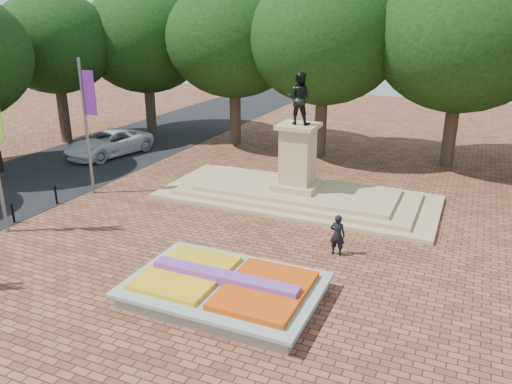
# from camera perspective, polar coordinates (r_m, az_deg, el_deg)

# --- Properties ---
(ground) EXTENTS (90.00, 90.00, 0.00)m
(ground) POSITION_cam_1_polar(r_m,az_deg,el_deg) (19.05, -3.51, -8.44)
(ground) COLOR brown
(ground) RESTS_ON ground
(asphalt_street) EXTENTS (9.00, 90.00, 0.02)m
(asphalt_street) POSITION_cam_1_polar(r_m,az_deg,el_deg) (31.58, -24.01, 1.41)
(asphalt_street) COLOR black
(asphalt_street) RESTS_ON ground
(flower_bed) EXTENTS (6.30, 4.30, 0.91)m
(flower_bed) POSITION_cam_1_polar(r_m,az_deg,el_deg) (16.90, -3.54, -10.89)
(flower_bed) COLOR gray
(flower_bed) RESTS_ON ground
(monument) EXTENTS (14.00, 6.00, 6.40)m
(monument) POSITION_cam_1_polar(r_m,az_deg,el_deg) (25.49, 4.69, 1.09)
(monument) COLOR tan
(monument) RESTS_ON ground
(tree_row_back) EXTENTS (44.80, 8.80, 10.43)m
(tree_row_back) POSITION_cam_1_polar(r_m,az_deg,el_deg) (33.41, 14.85, 15.06)
(tree_row_back) COLOR #3C2F21
(tree_row_back) RESTS_ON ground
(van) EXTENTS (3.96, 6.48, 1.68)m
(van) POSITION_cam_1_polar(r_m,az_deg,el_deg) (34.96, -16.49, 5.37)
(van) COLOR silver
(van) RESTS_ON ground
(pedestrian) EXTENTS (0.63, 0.43, 1.69)m
(pedestrian) POSITION_cam_1_polar(r_m,az_deg,el_deg) (19.78, 9.29, -4.86)
(pedestrian) COLOR black
(pedestrian) RESTS_ON ground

